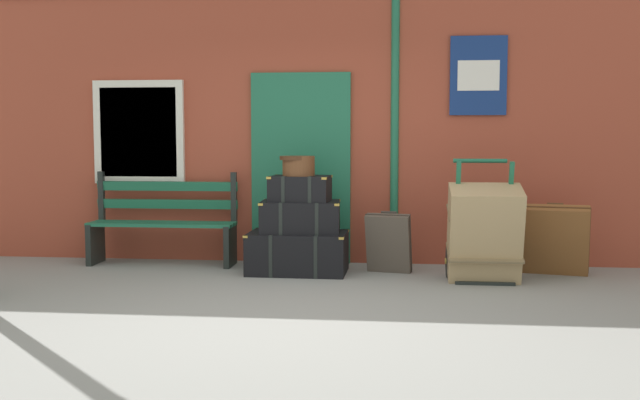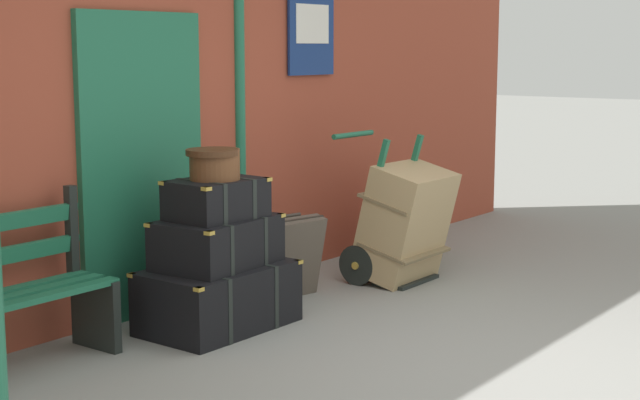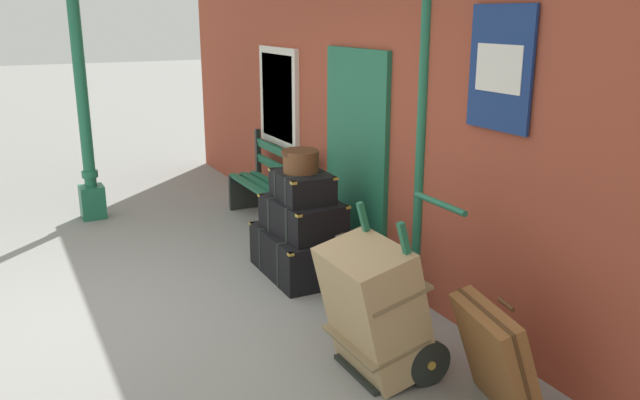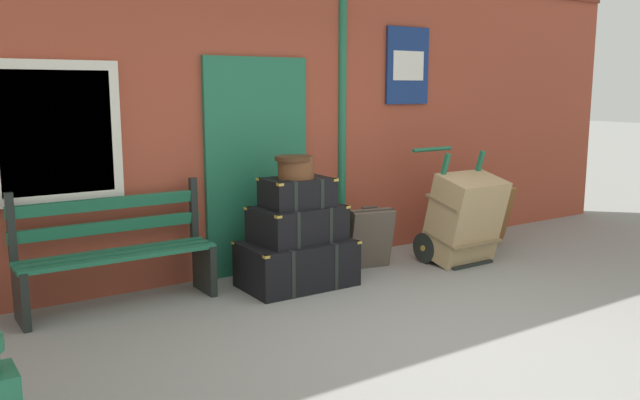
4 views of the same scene
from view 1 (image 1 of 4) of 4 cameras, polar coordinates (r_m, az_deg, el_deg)
The scene contains 11 objects.
ground_plane at distance 5.94m, azimuth -2.69°, elevation -8.77°, with size 60.00×60.00×0.00m, color gray.
brick_facade at distance 8.35m, azimuth -0.09°, elevation 6.25°, with size 10.40×0.35×3.20m.
platform_bench at distance 8.33m, azimuth -11.94°, elevation -1.80°, with size 1.60×0.43×1.01m.
steamer_trunk_base at distance 7.66m, azimuth -1.72°, elevation -4.05°, with size 1.02×0.67×0.43m.
steamer_trunk_middle at distance 7.63m, azimuth -1.51°, elevation -1.28°, with size 0.84×0.60×0.33m.
steamer_trunk_top at distance 7.60m, azimuth -1.54°, elevation 0.89°, with size 0.63×0.48×0.27m.
round_hatbox at distance 7.59m, azimuth -1.68°, elevation 2.74°, with size 0.36×0.35×0.20m.
porters_trolley at distance 7.49m, azimuth 12.34°, elevation -3.91°, with size 0.71×0.69×1.18m.
large_brown_trunk at distance 7.29m, azimuth 12.52°, elevation -2.49°, with size 0.70×0.64×0.96m.
suitcase_umber at distance 7.66m, azimuth 5.30°, elevation -3.31°, with size 0.50×0.34×0.64m.
suitcase_oxblood at distance 7.84m, azimuth 17.60°, elevation -2.94°, with size 0.72×0.51×0.74m.
Camera 1 is at (0.89, -5.70, 1.41)m, focal length 41.64 mm.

